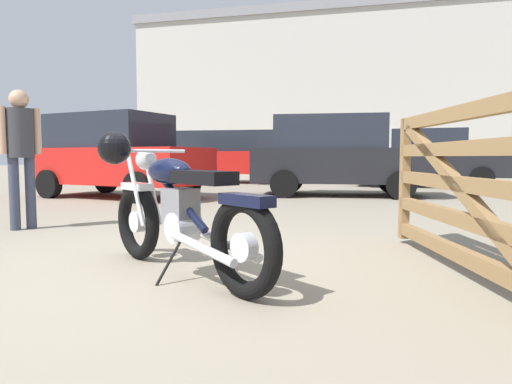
# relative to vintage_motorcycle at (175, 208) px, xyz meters

# --- Properties ---
(ground_plane) EXTENTS (80.00, 80.00, 0.00)m
(ground_plane) POSITION_rel_vintage_motorcycle_xyz_m (-0.21, 0.06, -0.49)
(ground_plane) COLOR gray
(vintage_motorcycle) EXTENTS (1.84, 1.17, 1.07)m
(vintage_motorcycle) POSITION_rel_vintage_motorcycle_xyz_m (0.00, 0.00, 0.00)
(vintage_motorcycle) COLOR black
(vintage_motorcycle) RESTS_ON ground_plane
(timber_gate) EXTENTS (0.95, 2.44, 1.60)m
(timber_gate) POSITION_rel_vintage_motorcycle_xyz_m (2.07, 0.44, 0.21)
(timber_gate) COLOR olive
(timber_gate) RESTS_ON ground_plane
(bystander) EXTENTS (0.30, 0.42, 1.66)m
(bystander) POSITION_rel_vintage_motorcycle_xyz_m (-2.76, 1.30, 0.53)
(bystander) COLOR #383D51
(bystander) RESTS_ON ground_plane
(white_estate_far) EXTENTS (4.08, 2.21, 1.78)m
(white_estate_far) POSITION_rel_vintage_motorcycle_xyz_m (-4.36, 5.40, 0.43)
(white_estate_far) COLOR black
(white_estate_far) RESTS_ON ground_plane
(blue_hatchback_right) EXTENTS (4.23, 1.97, 1.67)m
(blue_hatchback_right) POSITION_rel_vintage_motorcycle_xyz_m (2.14, 11.31, 0.34)
(blue_hatchback_right) COLOR black
(blue_hatchback_right) RESTS_ON ground_plane
(silver_sedan_mid) EXTENTS (4.11, 2.28, 1.78)m
(silver_sedan_mid) POSITION_rel_vintage_motorcycle_xyz_m (0.10, 7.36, 0.43)
(silver_sedan_mid) COLOR black
(silver_sedan_mid) RESTS_ON ground_plane
(dark_sedan_left) EXTENTS (4.89, 2.43, 1.74)m
(dark_sedan_left) POSITION_rel_vintage_motorcycle_xyz_m (-4.23, 11.49, 0.45)
(dark_sedan_left) COLOR black
(dark_sedan_left) RESTS_ON ground_plane
(industrial_building) EXTENTS (22.20, 15.83, 19.71)m
(industrial_building) POSITION_rel_vintage_motorcycle_xyz_m (-4.34, 29.13, 4.25)
(industrial_building) COLOR beige
(industrial_building) RESTS_ON ground_plane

